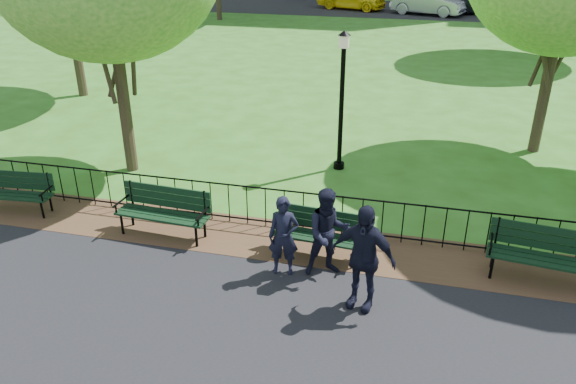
% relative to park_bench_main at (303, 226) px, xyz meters
% --- Properties ---
extents(ground, '(120.00, 120.00, 0.00)m').
position_rel_park_bench_main_xyz_m(ground, '(0.41, -1.15, -0.61)').
color(ground, '#2F5616').
extents(dirt_strip, '(60.00, 1.60, 0.01)m').
position_rel_park_bench_main_xyz_m(dirt_strip, '(0.41, 0.35, -0.60)').
color(dirt_strip, '#3D2D19').
rests_on(dirt_strip, ground).
extents(far_street, '(70.00, 9.00, 0.01)m').
position_rel_park_bench_main_xyz_m(far_street, '(0.41, 33.85, -0.60)').
color(far_street, black).
rests_on(far_street, ground).
extents(iron_fence, '(24.06, 0.06, 1.00)m').
position_rel_park_bench_main_xyz_m(iron_fence, '(0.41, 0.85, -0.11)').
color(iron_fence, black).
rests_on(iron_fence, ground).
extents(park_bench_main, '(1.78, 0.70, 0.99)m').
position_rel_park_bench_main_xyz_m(park_bench_main, '(0.00, 0.00, 0.00)').
color(park_bench_main, black).
rests_on(park_bench_main, ground).
extents(park_bench_left_a, '(1.94, 0.70, 1.08)m').
position_rel_park_bench_main_xyz_m(park_bench_left_a, '(-2.88, 0.07, 0.01)').
color(park_bench_left_a, black).
rests_on(park_bench_left_a, ground).
extents(park_bench_left_b, '(1.75, 0.69, 0.97)m').
position_rel_park_bench_main_xyz_m(park_bench_left_b, '(-6.49, 0.21, -0.05)').
color(park_bench_left_b, black).
rests_on(park_bench_left_b, ground).
extents(park_bench_right_a, '(1.98, 0.82, 1.09)m').
position_rel_park_bench_main_xyz_m(park_bench_right_a, '(4.30, 0.17, 0.01)').
color(park_bench_right_a, black).
rests_on(park_bench_right_a, ground).
extents(lamppost, '(0.31, 0.31, 3.50)m').
position_rel_park_bench_main_xyz_m(lamppost, '(-0.00, 4.26, 1.29)').
color(lamppost, black).
rests_on(lamppost, ground).
extents(person_left, '(0.59, 0.43, 1.50)m').
position_rel_park_bench_main_xyz_m(person_left, '(-0.20, -0.72, 0.15)').
color(person_left, black).
rests_on(person_left, asphalt_path).
extents(person_mid, '(0.91, 0.70, 1.66)m').
position_rel_park_bench_main_xyz_m(person_mid, '(0.57, -0.54, 0.23)').
color(person_mid, black).
rests_on(person_mid, asphalt_path).
extents(person_right, '(1.17, 0.70, 1.86)m').
position_rel_park_bench_main_xyz_m(person_right, '(1.27, -1.35, 0.33)').
color(person_right, black).
rests_on(person_right, asphalt_path).
extents(sedan_silver, '(5.15, 3.10, 1.60)m').
position_rel_park_bench_main_xyz_m(sedan_silver, '(1.53, 31.62, 0.20)').
color(sedan_silver, '#A7A9AF').
rests_on(sedan_silver, far_street).
extents(sedan_dark, '(5.66, 3.87, 1.52)m').
position_rel_park_bench_main_xyz_m(sedan_dark, '(4.77, 33.10, 0.16)').
color(sedan_dark, black).
rests_on(sedan_dark, far_street).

